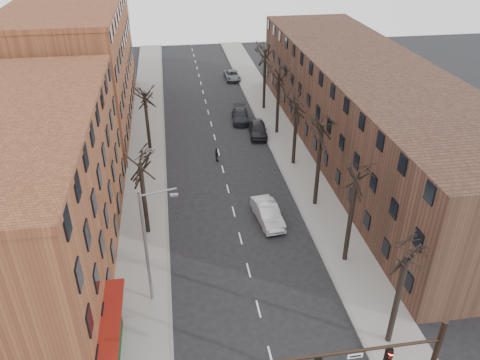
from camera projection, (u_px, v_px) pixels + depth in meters
name	position (u px, v px, depth m)	size (l,w,h in m)	color
sidewalk_left	(147.00, 145.00, 54.02)	(4.00, 90.00, 0.15)	gray
sidewalk_right	(282.00, 136.00, 56.15)	(4.00, 90.00, 0.15)	gray
building_left_near	(19.00, 200.00, 32.92)	(12.00, 26.00, 12.00)	brown
building_left_far	(76.00, 66.00, 57.13)	(12.00, 28.00, 14.00)	brown
building_right	(367.00, 109.00, 50.46)	(12.00, 50.00, 10.00)	#4C3023
awning_left	(117.00, 350.00, 29.16)	(1.20, 7.00, 0.15)	maroon
hedge	(112.00, 356.00, 27.97)	(0.80, 6.00, 1.00)	#123314
tree_right_a	(388.00, 341.00, 29.72)	(5.20, 5.20, 10.00)	black
tree_right_b	(344.00, 260.00, 36.53)	(5.20, 5.20, 10.80)	black
tree_right_c	(315.00, 204.00, 43.35)	(5.20, 5.20, 11.60)	black
tree_right_d	(293.00, 164.00, 50.17)	(5.20, 5.20, 10.00)	black
tree_right_e	(277.00, 133.00, 56.99)	(5.20, 5.20, 10.80)	black
tree_right_f	(264.00, 109.00, 63.80)	(5.20, 5.20, 11.60)	black
tree_left_a	(148.00, 232.00, 39.63)	(5.20, 5.20, 9.50)	black
tree_left_b	(150.00, 149.00, 53.26)	(5.20, 5.20, 9.50)	black
streetlight	(148.00, 243.00, 30.35)	(2.45, 0.22, 9.03)	slate
silver_sedan	(268.00, 213.00, 40.65)	(1.75, 5.02, 1.66)	#B4B7BC
parked_car_near	(258.00, 129.00, 55.96)	(2.00, 4.97, 1.69)	black
parked_car_mid	(240.00, 116.00, 59.88)	(2.05, 5.05, 1.46)	black
parked_car_far	(232.00, 75.00, 74.31)	(2.22, 4.81, 1.34)	#5B5F63
pedestrian_crossing	(217.00, 155.00, 50.33)	(0.90, 0.37, 1.54)	black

